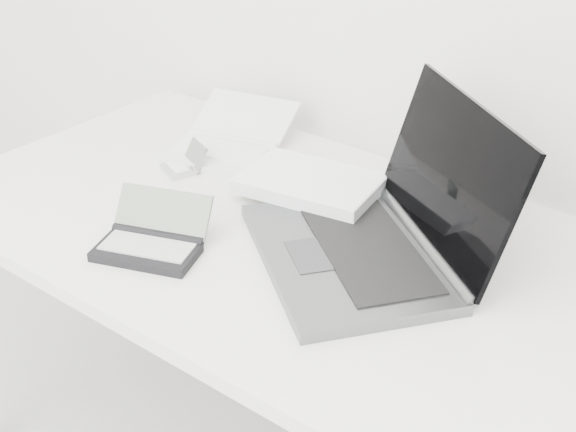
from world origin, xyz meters
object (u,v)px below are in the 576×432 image
Objects in this scene: desk at (313,261)px; netbook_open_white at (225,144)px; laptop_large at (359,219)px; palmtop_charcoal at (151,242)px.

desk is 0.45m from netbook_open_white.
laptop_large is at bearing 38.66° from desk.
netbook_open_white is 0.45m from palmtop_charcoal.
desk is at bearing -39.98° from netbook_open_white.
palmtop_charcoal reaches higher than desk.
laptop_large is at bearing -30.96° from netbook_open_white.
netbook_open_white is (-0.47, 0.14, -0.03)m from laptop_large.
desk is at bearing 24.77° from palmtop_charcoal.
laptop_large reaches higher than palmtop_charcoal.
palmtop_charcoal is (-0.28, -0.27, -0.03)m from laptop_large.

